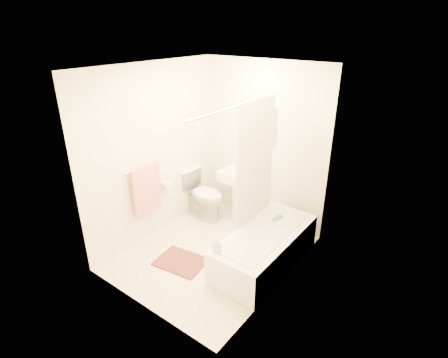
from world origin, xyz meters
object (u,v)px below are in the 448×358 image
Objects in this scene: bathtub at (265,248)px; bath_mat at (181,262)px; toilet at (203,194)px; soap_bottle at (217,245)px; sink at (236,193)px.

bathtub reaches higher than bath_mat.
toilet reaches higher than soap_bottle.
bathtub is (1.41, -0.45, -0.16)m from toilet.
bath_mat is at bearing -81.13° from sink.
bathtub is 0.77m from soap_bottle.
toilet reaches higher than bathtub.
soap_bottle is at bearing -1.76° from bath_mat.
toilet is 1.61m from soap_bottle.
toilet is at bearing -145.61° from sink.
toilet is 1.49m from bathtub.
sink is at bearing 143.40° from bathtub.
bathtub is 9.33× the size of soap_bottle.
bathtub is at bearing 68.92° from soap_bottle.
sink reaches higher than bath_mat.
bathtub is 2.54× the size of bath_mat.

